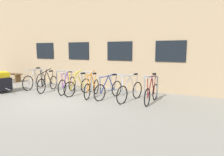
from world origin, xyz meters
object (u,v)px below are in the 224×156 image
object	(u,v)px
bicycle_yellow	(78,86)
bicycle_blue	(109,89)
bicycle_silver	(35,81)
bicycle_black	(48,83)
bicycle_purple	(67,85)
wooden_bench	(9,75)
bicycle_maroon	(151,93)
bicycle_white	(130,91)
bike_trailer	(2,82)
bicycle_orange	(92,87)

from	to	relation	value
bicycle_yellow	bicycle_blue	xyz separation A→B (m)	(1.48, 0.00, -0.00)
bicycle_yellow	bicycle_silver	size ratio (longest dim) A/B	0.99
bicycle_black	bicycle_yellow	bearing A→B (deg)	0.15
bicycle_purple	wooden_bench	bearing A→B (deg)	168.46
bicycle_maroon	bicycle_silver	distance (m)	5.90
bicycle_yellow	wooden_bench	size ratio (longest dim) A/B	0.89
bicycle_black	bicycle_maroon	xyz separation A→B (m)	(4.92, 0.09, -0.00)
bicycle_blue	bicycle_white	size ratio (longest dim) A/B	0.98
bicycle_blue	bicycle_yellow	bearing A→B (deg)	-179.84
bicycle_white	bicycle_blue	bearing A→B (deg)	178.45
bike_trailer	wooden_bench	distance (m)	3.38
bicycle_maroon	bicycle_blue	bearing A→B (deg)	-177.30
bicycle_black	bicycle_white	distance (m)	4.13
bicycle_silver	bike_trailer	size ratio (longest dim) A/B	1.14
bicycle_blue	bike_trailer	xyz separation A→B (m)	(-4.93, -1.10, 0.11)
bicycle_blue	bicycle_orange	size ratio (longest dim) A/B	1.00
wooden_bench	bicycle_purple	bearing A→B (deg)	-11.54
bicycle_white	bicycle_orange	distance (m)	1.70
bike_trailer	wooden_bench	xyz separation A→B (m)	(-2.51, 2.26, -0.11)
bicycle_orange	bicycle_white	bearing A→B (deg)	-0.23
bicycle_yellow	bicycle_black	bearing A→B (deg)	-179.85
bicycle_orange	bicycle_purple	world-z (taller)	bicycle_orange
bicycle_silver	bicycle_black	bearing A→B (deg)	-8.18
bicycle_black	bicycle_orange	bearing A→B (deg)	-0.22
bicycle_maroon	bicycle_purple	xyz separation A→B (m)	(-3.83, -0.01, 0.00)
bicycle_yellow	wooden_bench	world-z (taller)	bicycle_yellow
bicycle_black	wooden_bench	size ratio (longest dim) A/B	0.90
bicycle_silver	bicycle_maroon	bearing A→B (deg)	-0.50
bicycle_yellow	bicycle_silver	bearing A→B (deg)	177.11
bicycle_maroon	bicycle_purple	distance (m)	3.83
bicycle_black	bicycle_white	xyz separation A→B (m)	(4.13, -0.02, 0.01)
bicycle_blue	bicycle_black	distance (m)	3.21
bicycle_maroon	bicycle_silver	xyz separation A→B (m)	(-5.90, 0.05, 0.02)
bicycle_maroon	bicycle_black	bearing A→B (deg)	-178.96
bicycle_yellow	bicycle_blue	distance (m)	1.48
bicycle_blue	bicycle_silver	bearing A→B (deg)	178.19
bicycle_white	wooden_bench	size ratio (longest dim) A/B	0.92
bicycle_maroon	bicycle_purple	bearing A→B (deg)	-179.85
bicycle_orange	bike_trailer	world-z (taller)	bicycle_orange
bicycle_yellow	bicycle_blue	size ratio (longest dim) A/B	0.98
bicycle_white	bicycle_silver	bearing A→B (deg)	178.24
bicycle_black	bicycle_maroon	world-z (taller)	bicycle_black
bicycle_black	bicycle_purple	world-z (taller)	bicycle_black
bicycle_orange	wooden_bench	distance (m)	6.77
bicycle_blue	wooden_bench	world-z (taller)	bicycle_blue
bicycle_maroon	wooden_bench	world-z (taller)	bicycle_maroon
bicycle_orange	wooden_bench	xyz separation A→B (m)	(-6.67, 1.18, -0.00)
bicycle_maroon	bike_trailer	bearing A→B (deg)	-169.92
bicycle_purple	bike_trailer	size ratio (longest dim) A/B	1.10
bicycle_purple	bike_trailer	bearing A→B (deg)	-157.42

